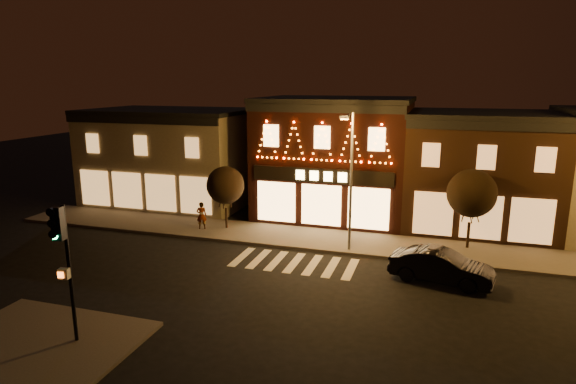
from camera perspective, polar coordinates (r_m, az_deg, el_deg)
The scene contains 12 objects.
ground at distance 22.45m, azimuth -2.23°, elevation -11.83°, with size 120.00×120.00×0.00m, color black.
sidewalk_far at distance 29.16m, azimuth 6.80°, elevation -5.82°, with size 44.00×4.00×0.15m, color #47423D.
sidewalk_near at distance 20.06m, azimuth -28.88°, elevation -16.49°, with size 7.00×7.00×0.15m, color #47423D.
building_left at distance 39.11m, azimuth -13.49°, elevation 4.12°, with size 12.20×8.28×7.30m.
building_pulp at distance 34.28m, azimuth 5.55°, elevation 4.07°, with size 10.20×8.34×8.30m.
building_right_a at distance 33.76m, azimuth 21.53°, elevation 2.40°, with size 9.20×8.28×7.50m.
traffic_signal_near at distance 18.63m, azimuth -24.91°, elevation -5.95°, with size 0.42×0.54×5.11m.
streetlamp_mid at distance 26.39m, azimuth 7.30°, elevation 2.39°, with size 0.50×1.75×7.62m.
tree_left at distance 30.99m, azimuth -7.36°, elevation 0.80°, with size 2.39×2.39×4.00m.
tree_right at distance 28.78m, azimuth 20.76°, elevation -0.15°, with size 2.70×2.70×4.51m.
dark_sedan at distance 24.46m, azimuth 17.53°, elevation -8.32°, with size 1.66×4.76×1.57m, color black.
pedestrian at distance 31.45m, azimuth -10.11°, elevation -2.72°, with size 0.64×0.42×1.76m, color gray.
Camera 1 is at (6.88, -19.20, 9.38)m, focal length 30.30 mm.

